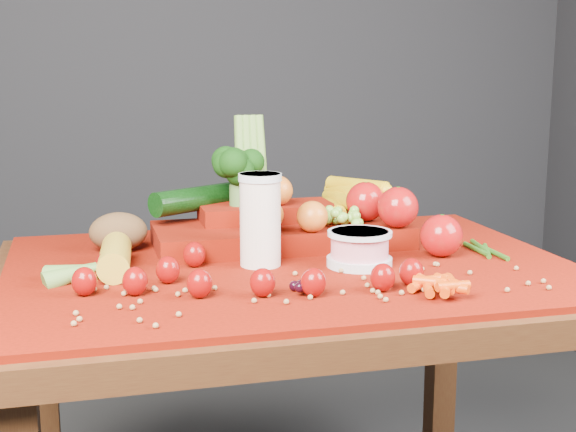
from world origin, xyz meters
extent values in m
cube|color=black|center=(0.00, 1.50, 1.25)|extent=(3.00, 0.02, 2.50)
cube|color=#33170B|center=(0.00, 0.00, 0.72)|extent=(1.10, 0.80, 0.05)
cube|color=#33170B|center=(-0.48, 0.33, 0.35)|extent=(0.06, 0.06, 0.70)
cube|color=#33170B|center=(0.48, 0.33, 0.35)|extent=(0.06, 0.06, 0.70)
cube|color=#770F03|center=(0.00, 0.00, 0.76)|extent=(1.05, 0.75, 0.01)
cylinder|color=silver|center=(-0.06, 0.00, 0.85)|extent=(0.08, 0.08, 0.17)
cylinder|color=silver|center=(-0.06, 0.00, 0.93)|extent=(0.08, 0.08, 0.01)
cylinder|color=silver|center=(0.12, -0.05, 0.77)|extent=(0.12, 0.12, 0.02)
cylinder|color=pink|center=(0.12, -0.05, 0.80)|extent=(0.11, 0.11, 0.05)
cylinder|color=silver|center=(0.12, -0.05, 0.82)|extent=(0.12, 0.12, 0.01)
ellipsoid|color=#820101|center=(-0.24, -0.08, 0.79)|extent=(0.04, 0.04, 0.05)
cone|color=#0F4C0D|center=(-0.24, -0.08, 0.81)|extent=(0.03, 0.03, 0.01)
ellipsoid|color=#820101|center=(-0.30, -0.14, 0.79)|extent=(0.04, 0.04, 0.05)
cone|color=#0F4C0D|center=(-0.30, -0.14, 0.81)|extent=(0.03, 0.03, 0.01)
ellipsoid|color=#820101|center=(-0.20, -0.18, 0.79)|extent=(0.04, 0.04, 0.05)
cone|color=#0F4C0D|center=(-0.20, -0.18, 0.81)|extent=(0.03, 0.03, 0.01)
ellipsoid|color=#820101|center=(-0.10, -0.20, 0.79)|extent=(0.04, 0.04, 0.05)
cone|color=#0F4C0D|center=(-0.10, -0.20, 0.81)|extent=(0.03, 0.03, 0.01)
ellipsoid|color=#820101|center=(-0.02, -0.22, 0.79)|extent=(0.04, 0.04, 0.05)
cone|color=#0F4C0D|center=(-0.02, -0.22, 0.81)|extent=(0.03, 0.03, 0.01)
ellipsoid|color=#820101|center=(0.10, -0.22, 0.79)|extent=(0.04, 0.04, 0.05)
cone|color=#0F4C0D|center=(0.10, -0.22, 0.81)|extent=(0.03, 0.03, 0.01)
ellipsoid|color=#820101|center=(-0.18, 0.02, 0.79)|extent=(0.04, 0.04, 0.05)
cone|color=#0F4C0D|center=(-0.18, 0.02, 0.81)|extent=(0.03, 0.03, 0.01)
ellipsoid|color=#820101|center=(-0.34, -0.02, 0.79)|extent=(0.04, 0.04, 0.05)
cone|color=#0F4C0D|center=(-0.34, -0.02, 0.81)|extent=(0.03, 0.03, 0.01)
ellipsoid|color=#820101|center=(0.16, -0.20, 0.79)|extent=(0.04, 0.04, 0.05)
cone|color=#0F4C0D|center=(0.16, -0.20, 0.81)|extent=(0.03, 0.03, 0.01)
ellipsoid|color=#820101|center=(-0.38, -0.12, 0.79)|extent=(0.04, 0.04, 0.05)
cone|color=#0F4C0D|center=(-0.38, -0.12, 0.81)|extent=(0.03, 0.03, 0.01)
cylinder|color=gold|center=(-0.32, 0.02, 0.79)|extent=(0.07, 0.18, 0.06)
ellipsoid|color=#4F301A|center=(-0.31, 0.19, 0.80)|extent=(0.12, 0.08, 0.08)
cube|color=#770F03|center=(0.02, 0.15, 0.78)|extent=(0.52, 0.22, 0.04)
cube|color=#770F03|center=(0.00, 0.20, 0.82)|extent=(0.28, 0.12, 0.03)
sphere|color=#A30309|center=(0.24, 0.06, 0.85)|extent=(0.08, 0.08, 0.08)
sphere|color=#A30309|center=(0.30, -0.02, 0.80)|extent=(0.08, 0.08, 0.08)
sphere|color=#A30309|center=(0.20, 0.14, 0.85)|extent=(0.08, 0.08, 0.08)
sphere|color=#B35A21|center=(-0.02, 0.10, 0.84)|extent=(0.06, 0.06, 0.06)
sphere|color=#B35A21|center=(0.06, 0.06, 0.84)|extent=(0.06, 0.06, 0.06)
sphere|color=#B35A21|center=(0.02, 0.18, 0.87)|extent=(0.06, 0.06, 0.06)
cylinder|color=gold|center=(0.15, 0.22, 0.82)|extent=(0.06, 0.17, 0.04)
cylinder|color=gold|center=(0.17, 0.22, 0.84)|extent=(0.04, 0.17, 0.04)
cylinder|color=gold|center=(0.19, 0.22, 0.85)|extent=(0.07, 0.17, 0.04)
cylinder|color=gold|center=(0.21, 0.22, 0.87)|extent=(0.10, 0.17, 0.04)
cylinder|color=#3F662D|center=(-0.06, 0.20, 0.86)|extent=(0.04, 0.04, 0.04)
cylinder|color=olive|center=(-0.05, 0.24, 0.92)|extent=(0.03, 0.06, 0.22)
cylinder|color=olive|center=(-0.03, 0.24, 0.92)|extent=(0.02, 0.06, 0.22)
cylinder|color=olive|center=(-0.02, 0.24, 0.92)|extent=(0.02, 0.06, 0.22)
cylinder|color=olive|center=(0.00, 0.24, 0.92)|extent=(0.03, 0.06, 0.22)
cylinder|color=black|center=(-0.14, 0.24, 0.85)|extent=(0.22, 0.16, 0.05)
camera|label=1|loc=(-0.38, -1.42, 1.14)|focal=50.00mm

